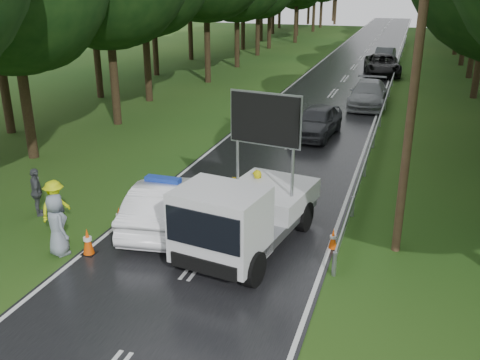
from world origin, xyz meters
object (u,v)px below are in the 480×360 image
at_px(queue_car_fourth, 384,56).
at_px(barrier, 268,185).
at_px(police_sedan, 164,204).
at_px(queue_car_third, 382,65).
at_px(officer, 257,193).
at_px(queue_car_first, 317,121).
at_px(work_truck, 243,214).
at_px(civilian, 209,209).
at_px(queue_car_second, 368,94).

bearing_deg(queue_car_fourth, barrier, -88.79).
bearing_deg(queue_car_fourth, police_sedan, -92.71).
xyz_separation_m(queue_car_third, queue_car_fourth, (-0.21, 6.00, -0.09)).
relative_size(officer, queue_car_first, 0.37).
bearing_deg(officer, work_truck, 77.66).
height_order(civilian, queue_car_fourth, civilian).
bearing_deg(queue_car_third, civilian, -102.64).
relative_size(barrier, queue_car_fourth, 0.54).
bearing_deg(police_sedan, civilian, 165.69).
height_order(officer, queue_car_second, officer).
relative_size(barrier, queue_car_first, 0.53).
height_order(work_truck, civilian, work_truck).
bearing_deg(queue_car_first, officer, -85.13).
xyz_separation_m(barrier, queue_car_first, (0.00, 9.22, -0.01)).
bearing_deg(queue_car_first, queue_car_fourth, 92.07).
bearing_deg(queue_car_third, barrier, -100.96).
bearing_deg(work_truck, queue_car_first, 99.97).
bearing_deg(queue_car_fourth, civilian, -90.28).
bearing_deg(police_sedan, queue_car_fourth, -104.77).
bearing_deg(queue_car_second, queue_car_first, -103.64).
xyz_separation_m(civilian, queue_car_second, (2.91, 19.58, -0.10)).
bearing_deg(officer, barrier, -117.60).
relative_size(work_truck, queue_car_second, 1.09).
bearing_deg(police_sedan, officer, -155.74).
bearing_deg(officer, queue_car_second, -115.95).
distance_m(work_truck, civilian, 1.47).
distance_m(work_truck, queue_car_first, 12.66).
height_order(barrier, queue_car_third, queue_car_third).
bearing_deg(barrier, civilian, -127.33).
bearing_deg(work_truck, barrier, 102.14).
xyz_separation_m(barrier, queue_car_second, (1.80, 16.79, -0.01)).
distance_m(police_sedan, queue_car_fourth, 37.55).
height_order(police_sedan, civilian, civilian).
relative_size(civilian, queue_car_first, 0.39).
height_order(police_sedan, officer, police_sedan).
height_order(barrier, queue_car_second, queue_car_second).
bearing_deg(queue_car_second, police_sedan, -103.29).
xyz_separation_m(officer, queue_car_fourth, (1.72, 35.68, -0.09)).
distance_m(queue_car_second, queue_car_fourth, 17.89).
height_order(civilian, queue_car_first, civilian).
distance_m(officer, queue_car_third, 29.74).
height_order(work_truck, queue_car_first, work_truck).
distance_m(police_sedan, queue_car_second, 19.93).
bearing_deg(police_sedan, queue_car_second, -111.26).
height_order(barrier, civilian, civilian).
xyz_separation_m(civilian, queue_car_fourth, (2.69, 37.47, -0.13)).
height_order(officer, queue_car_fourth, officer).
bearing_deg(barrier, queue_car_second, 68.21).
bearing_deg(queue_car_first, queue_car_second, 82.26).
bearing_deg(civilian, barrier, 48.31).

